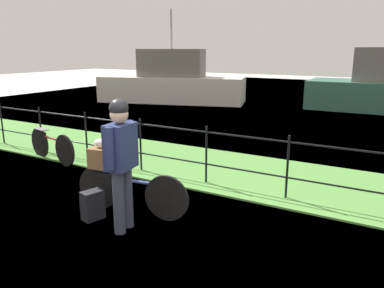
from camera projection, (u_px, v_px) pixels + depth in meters
ground_plane at (161, 258)px, 4.18m from camera, size 60.00×60.00×0.00m
grass_strip at (261, 176)px, 6.84m from camera, size 27.00×2.40×0.03m
harbor_water at (338, 114)px, 13.45m from camera, size 30.00×30.00×0.00m
iron_fence at (245, 157)px, 6.03m from camera, size 18.04×0.04×1.01m
bicycle_main at (130, 191)px, 5.25m from camera, size 1.70×0.31×0.63m
wooden_crate at (104, 158)px, 5.28m from camera, size 0.41×0.33×0.28m
terrier_dog at (105, 143)px, 5.22m from camera, size 0.32×0.18×0.18m
cyclist_person at (121, 154)px, 4.62m from camera, size 0.32×0.54×1.68m
backpack_on_paving at (93, 205)px, 5.11m from camera, size 0.25×0.32×0.40m
bicycle_parked at (51, 145)px, 7.72m from camera, size 1.59×0.36×0.63m
moored_boat_near at (172, 83)px, 16.30m from camera, size 6.44×3.54×3.84m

